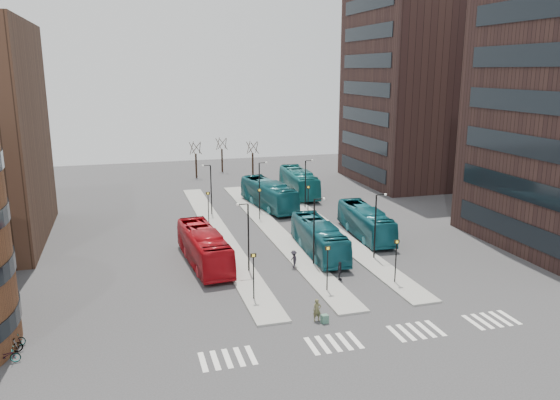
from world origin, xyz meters
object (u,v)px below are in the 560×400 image
object	(u,v)px
commuter_b	(340,271)
commuter_c	(294,259)
bicycle_far	(11,341)
teal_bus_d	(299,182)
red_bus	(204,247)
teal_bus_a	(319,238)
bicycle_near	(4,356)
bicycle_mid	(8,347)
teal_bus_b	(268,194)
traveller	(317,310)
suitcase	(325,319)
commuter_a	(224,260)
teal_bus_c	(365,222)

from	to	relation	value
commuter_b	commuter_c	world-z (taller)	commuter_b
bicycle_far	teal_bus_d	bearing A→B (deg)	-45.89
red_bus	teal_bus_a	bearing A→B (deg)	-5.46
bicycle_near	bicycle_mid	distance (m)	1.15
teal_bus_b	traveller	bearing A→B (deg)	-107.38
suitcase	commuter_a	xyz separation A→B (m)	(-4.82, 12.60, 0.52)
traveller	bicycle_far	distance (m)	20.15
teal_bus_b	teal_bus_d	distance (m)	8.69
red_bus	commuter_c	bearing A→B (deg)	-27.08
red_bus	teal_bus_a	size ratio (longest dim) A/B	1.04
commuter_b	suitcase	bearing A→B (deg)	173.15
teal_bus_d	bicycle_mid	distance (m)	48.88
teal_bus_c	bicycle_mid	size ratio (longest dim) A/B	6.57
bicycle_mid	bicycle_far	xyz separation A→B (m)	(0.00, 0.93, -0.06)
red_bus	teal_bus_b	bearing A→B (deg)	54.78
commuter_b	commuter_a	bearing A→B (deg)	81.29
suitcase	red_bus	xyz separation A→B (m)	(-6.30, 14.24, 1.33)
suitcase	commuter_b	distance (m)	8.26
teal_bus_a	teal_bus_d	distance (m)	25.68
teal_bus_a	teal_bus_c	bearing A→B (deg)	33.28
red_bus	teal_bus_c	size ratio (longest dim) A/B	1.04
teal_bus_b	bicycle_near	xyz separation A→B (m)	(-25.20, -32.48, -1.26)
teal_bus_d	bicycle_far	world-z (taller)	teal_bus_d
commuter_a	bicycle_mid	bearing A→B (deg)	22.22
bicycle_near	commuter_a	bearing A→B (deg)	-52.65
teal_bus_c	teal_bus_d	distance (m)	21.03
teal_bus_b	commuter_a	world-z (taller)	teal_bus_b
commuter_b	bicycle_mid	bearing A→B (deg)	125.79
teal_bus_d	suitcase	bearing A→B (deg)	-101.57
teal_bus_a	commuter_c	bearing A→B (deg)	-136.72
teal_bus_c	traveller	world-z (taller)	teal_bus_c
suitcase	bicycle_far	xyz separation A→B (m)	(-20.46, 2.39, 0.15)
traveller	commuter_b	distance (m)	8.07
bicycle_mid	bicycle_far	distance (m)	0.93
teal_bus_b	commuter_a	bearing A→B (deg)	-123.68
red_bus	bicycle_far	bearing A→B (deg)	-144.53
commuter_c	bicycle_mid	size ratio (longest dim) A/B	0.93
commuter_b	bicycle_mid	distance (m)	25.18
red_bus	teal_bus_d	xyz separation A→B (m)	(17.15, 24.75, 0.14)
commuter_a	teal_bus_a	bearing A→B (deg)	175.36
teal_bus_b	commuter_a	distance (m)	22.36
bicycle_far	traveller	bearing A→B (deg)	-100.85
teal_bus_c	traveller	distance (m)	21.13
teal_bus_c	bicycle_far	world-z (taller)	teal_bus_c
commuter_a	bicycle_far	world-z (taller)	commuter_a
teal_bus_b	bicycle_mid	size ratio (longest dim) A/B	7.26
bicycle_mid	bicycle_far	world-z (taller)	bicycle_mid
teal_bus_a	commuter_a	size ratio (longest dim) A/B	6.88
teal_bus_b	bicycle_far	xyz separation A→B (m)	(-25.20, -30.40, -1.28)
teal_bus_b	commuter_c	world-z (taller)	teal_bus_b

